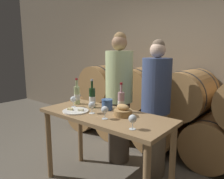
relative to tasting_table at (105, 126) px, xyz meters
name	(u,v)px	position (x,y,z in m)	size (l,w,h in m)	color
stone_wall_back	(179,48)	(0.00, 1.94, 0.85)	(10.00, 0.12, 3.20)	#7F705B
barrel_stack	(162,111)	(0.00, 1.40, -0.15)	(3.80, 0.84, 1.30)	#A87A47
tasting_table	(105,126)	(0.00, 0.00, 0.00)	(1.49, 0.64, 0.90)	#99754C
person_left	(119,98)	(-0.28, 0.63, 0.16)	(0.37, 0.37, 1.81)	#4C4238
person_right	(155,109)	(0.28, 0.63, 0.11)	(0.35, 0.35, 1.70)	#756651
wine_bottle_red	(92,98)	(-0.28, 0.10, 0.26)	(0.08, 0.08, 0.34)	#193819
wine_bottle_white	(77,95)	(-0.55, 0.10, 0.26)	(0.08, 0.08, 0.33)	#ADBC7F
wine_bottle_rose	(121,102)	(0.09, 0.17, 0.26)	(0.08, 0.08, 0.33)	#BC8E93
blue_crock	(107,104)	(-0.08, 0.14, 0.21)	(0.13, 0.13, 0.12)	#335693
bread_basket	(123,111)	(0.20, 0.07, 0.19)	(0.19, 0.19, 0.13)	#A87F4C
cheese_plate	(76,111)	(-0.31, -0.14, 0.15)	(0.29, 0.29, 0.04)	white
wine_glass_far_left	(73,100)	(-0.48, -0.03, 0.23)	(0.07, 0.07, 0.13)	white
wine_glass_left	(92,105)	(-0.12, -0.07, 0.23)	(0.07, 0.07, 0.13)	white
wine_glass_center	(105,110)	(0.12, -0.13, 0.23)	(0.07, 0.07, 0.13)	white
wine_glass_right	(133,119)	(0.49, -0.19, 0.23)	(0.07, 0.07, 0.13)	white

